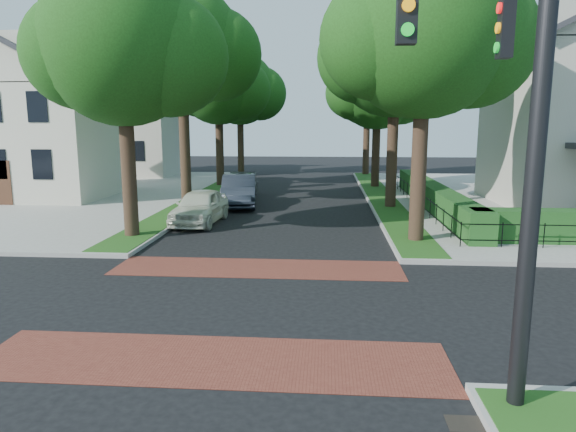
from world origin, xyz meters
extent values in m
plane|color=black|center=(0.00, 0.00, 0.00)|extent=(120.00, 120.00, 0.00)
cube|color=maroon|center=(0.00, 3.20, 0.01)|extent=(9.00, 2.20, 0.01)
cube|color=maroon|center=(0.00, -3.20, 0.01)|extent=(9.00, 2.20, 0.01)
cube|color=black|center=(4.30, -5.00, 0.01)|extent=(0.65, 0.45, 0.01)
cube|color=#254915|center=(5.40, 19.10, 0.16)|extent=(1.60, 29.80, 0.02)
cube|color=#254915|center=(-5.40, 19.10, 0.16)|extent=(1.60, 29.80, 0.02)
cylinder|color=black|center=(5.50, 7.00, 3.83)|extent=(0.56, 0.56, 7.35)
sphere|color=#183E10|center=(5.50, 7.00, 7.71)|extent=(6.20, 6.20, 6.20)
sphere|color=#183E10|center=(7.21, 7.30, 7.31)|extent=(4.65, 4.65, 4.65)
sphere|color=#183E10|center=(3.95, 6.80, 7.41)|extent=(4.34, 4.34, 4.34)
sphere|color=#183E10|center=(5.60, 8.55, 8.21)|extent=(4.03, 4.03, 4.03)
cylinder|color=black|center=(5.50, 15.00, 4.00)|extent=(0.56, 0.56, 7.70)
sphere|color=#183E10|center=(5.50, 15.00, 8.07)|extent=(6.60, 6.60, 6.60)
sphere|color=#183E10|center=(7.31, 15.30, 7.67)|extent=(4.95, 4.95, 4.95)
sphere|color=#183E10|center=(3.85, 14.80, 7.77)|extent=(4.62, 4.62, 4.62)
sphere|color=#183E10|center=(5.60, 16.65, 8.57)|extent=(4.29, 4.29, 4.29)
cylinder|color=black|center=(5.50, 24.00, 3.47)|extent=(0.56, 0.56, 6.65)
sphere|color=#183E10|center=(5.50, 24.00, 6.99)|extent=(5.80, 5.80, 5.80)
sphere|color=#183E10|center=(7.09, 24.30, 6.59)|extent=(4.35, 4.35, 4.35)
sphere|color=#183E10|center=(4.05, 23.80, 6.69)|extent=(4.06, 4.06, 4.06)
sphere|color=#183E10|center=(5.60, 25.45, 7.49)|extent=(3.77, 3.77, 3.77)
cylinder|color=black|center=(5.50, 33.00, 3.65)|extent=(0.56, 0.56, 7.00)
sphere|color=#183E10|center=(5.50, 33.00, 7.35)|extent=(6.00, 6.00, 6.00)
sphere|color=#183E10|center=(7.15, 33.30, 6.95)|extent=(4.50, 4.50, 4.50)
sphere|color=#183E10|center=(4.00, 32.80, 7.05)|extent=(4.20, 4.20, 4.20)
sphere|color=#183E10|center=(5.60, 34.50, 7.85)|extent=(3.90, 3.90, 3.90)
cylinder|color=black|center=(-5.50, 7.00, 3.65)|extent=(0.56, 0.56, 7.00)
sphere|color=#183E10|center=(-5.50, 7.00, 7.35)|extent=(6.00, 6.00, 6.00)
sphere|color=#183E10|center=(-3.85, 7.30, 6.95)|extent=(4.50, 4.50, 4.50)
sphere|color=#183E10|center=(-7.00, 6.80, 7.05)|extent=(4.20, 4.20, 4.20)
sphere|color=#183E10|center=(-5.40, 8.50, 7.85)|extent=(3.90, 3.90, 3.90)
cylinder|color=black|center=(-5.50, 15.00, 4.17)|extent=(0.56, 0.56, 8.05)
sphere|color=#183E10|center=(-5.50, 15.00, 8.43)|extent=(6.40, 6.40, 6.40)
sphere|color=#183E10|center=(-3.74, 15.30, 8.03)|extent=(4.80, 4.80, 4.80)
sphere|color=#183E10|center=(-7.10, 14.80, 8.13)|extent=(4.48, 4.48, 4.48)
sphere|color=#183E10|center=(-5.40, 16.60, 8.93)|extent=(4.16, 4.16, 4.16)
cylinder|color=black|center=(-5.50, 24.00, 3.58)|extent=(0.56, 0.56, 6.86)
sphere|color=#183E10|center=(-5.50, 24.00, 7.21)|extent=(5.60, 5.60, 5.60)
sphere|color=#183E10|center=(-3.96, 24.30, 6.81)|extent=(4.20, 4.20, 4.20)
sphere|color=#183E10|center=(-6.90, 23.80, 6.91)|extent=(3.92, 3.92, 3.92)
sphere|color=#183E10|center=(-5.40, 25.40, 7.71)|extent=(3.64, 3.64, 3.64)
cylinder|color=black|center=(-5.50, 33.00, 3.72)|extent=(0.56, 0.56, 7.14)
sphere|color=#183E10|center=(-5.50, 33.00, 7.49)|extent=(6.20, 6.20, 6.20)
sphere|color=#183E10|center=(-3.79, 33.30, 7.09)|extent=(4.65, 4.65, 4.65)
sphere|color=#183E10|center=(-7.05, 32.80, 7.19)|extent=(4.34, 4.34, 4.34)
sphere|color=#183E10|center=(-5.40, 34.55, 7.99)|extent=(4.03, 4.03, 4.03)
cube|color=#19491A|center=(7.70, 15.00, 0.75)|extent=(1.00, 18.00, 1.20)
cube|color=beige|center=(-15.50, 18.00, 3.40)|extent=(9.00, 8.00, 6.50)
cube|color=maroon|center=(-12.80, 16.40, 8.47)|extent=(0.80, 0.80, 3.64)
cube|color=#BAB7A7|center=(-15.50, 32.00, 3.40)|extent=(9.00, 8.00, 6.50)
cube|color=maroon|center=(-12.80, 30.40, 8.47)|extent=(0.80, 0.80, 3.64)
cylinder|color=black|center=(5.10, -4.60, 4.15)|extent=(0.26, 0.26, 8.00)
cube|color=black|center=(3.20, -4.60, 6.05)|extent=(0.28, 0.22, 1.00)
cylinder|color=orange|center=(3.20, -4.73, 6.05)|extent=(0.18, 0.05, 0.18)
cylinder|color=#0CB226|center=(3.20, -4.73, 5.73)|extent=(0.18, 0.05, 0.18)
cube|color=black|center=(5.10, -2.90, 6.05)|extent=(0.22, 0.28, 1.00)
cylinder|color=red|center=(4.97, -2.90, 6.37)|extent=(0.05, 0.18, 0.18)
cylinder|color=orange|center=(4.97, -2.90, 6.05)|extent=(0.05, 0.18, 0.18)
cylinder|color=#0CB226|center=(4.97, -2.90, 5.73)|extent=(0.05, 0.18, 0.18)
imported|color=silver|center=(-3.60, 10.33, 0.78)|extent=(2.09, 4.67, 1.56)
imported|color=#222933|center=(-2.69, 15.49, 0.85)|extent=(2.49, 5.35, 1.70)
imported|color=slate|center=(-3.26, 19.04, 0.70)|extent=(2.26, 4.96, 1.41)
camera|label=1|loc=(2.12, -12.22, 4.44)|focal=32.00mm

